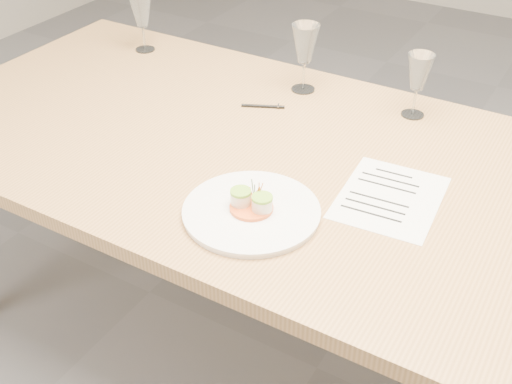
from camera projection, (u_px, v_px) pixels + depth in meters
The scene contains 8 objects.
ground at pixel (317, 368), 2.02m from camera, with size 7.00×7.00×0.00m, color slate.
dining_table at pixel (332, 191), 1.63m from camera, with size 2.40×1.00×0.75m.
dinner_plate at pixel (252, 210), 1.43m from camera, with size 0.31×0.31×0.08m.
recipe_sheet at pixel (390, 197), 1.49m from camera, with size 0.24×0.30×0.00m.
ballpoint_pen at pixel (263, 106), 1.85m from camera, with size 0.12×0.06×0.01m.
wine_glass_0 at pixel (141, 12), 2.12m from camera, with size 0.08×0.08×0.19m.
wine_glass_1 at pixel (305, 45), 1.86m from camera, with size 0.08×0.08×0.20m.
wine_glass_2 at pixel (419, 73), 1.74m from camera, with size 0.07×0.07×0.18m.
Camera 1 is at (0.51, -1.24, 1.62)m, focal length 45.00 mm.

